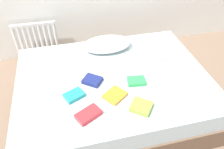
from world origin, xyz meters
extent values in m
plane|color=#7F6651|center=(0.00, 0.00, 0.00)|extent=(8.00, 8.00, 0.00)
cube|color=brown|center=(0.00, 0.00, 0.14)|extent=(2.00, 1.50, 0.28)
cube|color=silver|center=(0.00, 0.00, 0.39)|extent=(1.96, 1.46, 0.22)
cylinder|color=white|center=(-1.10, 1.20, 0.34)|extent=(0.04, 0.04, 0.50)
cylinder|color=white|center=(-1.03, 1.20, 0.34)|extent=(0.04, 0.04, 0.50)
cylinder|color=white|center=(-0.96, 1.20, 0.34)|extent=(0.04, 0.04, 0.50)
cylinder|color=white|center=(-0.90, 1.20, 0.34)|extent=(0.04, 0.04, 0.50)
cylinder|color=white|center=(-0.83, 1.20, 0.34)|extent=(0.04, 0.04, 0.50)
cylinder|color=white|center=(-0.76, 1.20, 0.34)|extent=(0.04, 0.04, 0.50)
cylinder|color=white|center=(-0.69, 1.20, 0.34)|extent=(0.04, 0.04, 0.50)
cylinder|color=white|center=(-0.62, 1.20, 0.34)|extent=(0.04, 0.04, 0.50)
cylinder|color=white|center=(-0.56, 1.20, 0.34)|extent=(0.04, 0.04, 0.50)
cube|color=white|center=(-0.83, 1.20, 0.58)|extent=(0.59, 0.04, 0.04)
cube|color=white|center=(-0.83, 1.20, 0.11)|extent=(0.59, 0.04, 0.04)
ellipsoid|color=white|center=(0.05, 0.50, 0.57)|extent=(0.57, 0.34, 0.14)
cube|color=white|center=(0.54, 0.18, 0.52)|extent=(0.24, 0.21, 0.04)
cube|color=#8CC638|center=(0.14, -0.48, 0.52)|extent=(0.24, 0.24, 0.04)
cube|color=red|center=(-0.33, -0.46, 0.52)|extent=(0.24, 0.21, 0.05)
cube|color=orange|center=(-0.05, -0.29, 0.52)|extent=(0.25, 0.24, 0.03)
cube|color=teal|center=(-0.42, -0.20, 0.52)|extent=(0.21, 0.19, 0.04)
cube|color=navy|center=(-0.22, -0.04, 0.52)|extent=(0.23, 0.22, 0.04)
cube|color=green|center=(0.20, -0.15, 0.52)|extent=(0.19, 0.15, 0.04)
camera|label=1|loc=(-0.41, -1.65, 1.98)|focal=34.99mm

